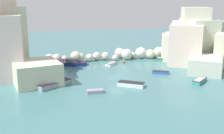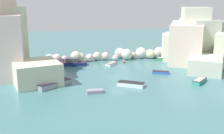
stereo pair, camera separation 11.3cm
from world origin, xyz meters
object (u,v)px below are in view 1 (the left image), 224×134
channel_buoy (124,62)px  moored_boat_4 (165,59)px  moored_boat_2 (161,72)px  moored_boat_3 (54,84)px  moored_boat_0 (95,91)px  moored_boat_6 (71,63)px  moored_boat_5 (200,81)px  moored_boat_1 (112,64)px  moored_boat_7 (131,84)px

channel_buoy → moored_boat_4: (9.87, 0.23, 0.05)m
moored_boat_2 → moored_boat_3: (-19.33, -2.86, 0.16)m
moored_boat_0 → moored_boat_6: bearing=96.1°
channel_buoy → moored_boat_5: size_ratio=0.15×
moored_boat_6 → moored_boat_2: bearing=-23.9°
channel_buoy → moored_boat_0: (-10.12, -17.68, -0.02)m
moored_boat_4 → moored_boat_5: 17.60m
moored_boat_3 → moored_boat_1: bearing=10.1°
moored_boat_2 → moored_boat_7: moored_boat_7 is taller
moored_boat_6 → moored_boat_0: bearing=-74.0°
moored_boat_6 → moored_boat_7: (7.19, -16.87, -0.23)m
moored_boat_4 → moored_boat_6: 21.07m
moored_boat_2 → moored_boat_7: (-7.78, -5.76, 0.08)m
channel_buoy → moored_boat_7: bearing=-104.1°
moored_boat_0 → moored_boat_7: bearing=18.5°
moored_boat_2 → channel_buoy: bearing=138.2°
moored_boat_2 → moored_boat_5: size_ratio=0.87×
moored_boat_3 → moored_boat_4: moored_boat_3 is taller
channel_buoy → moored_boat_0: bearing=-119.8°
moored_boat_7 → moored_boat_5: bearing=-151.3°
moored_boat_3 → moored_boat_7: size_ratio=1.34×
channel_buoy → moored_boat_4: 9.88m
moored_boat_3 → moored_boat_7: bearing=-48.2°
moored_boat_3 → moored_boat_4: bearing=-6.5°
channel_buoy → moored_boat_4: bearing=1.3°
moored_boat_3 → moored_boat_2: bearing=-25.8°
moored_boat_2 → moored_boat_4: (6.09, 10.44, 0.07)m
moored_boat_5 → moored_boat_1: bearing=-96.4°
moored_boat_1 → moored_boat_7: (-1.03, -15.17, 0.09)m
moored_boat_0 → moored_boat_7: (6.12, 1.72, 0.08)m
moored_boat_4 → moored_boat_1: bearing=30.0°
moored_boat_4 → moored_boat_5: moored_boat_5 is taller
moored_boat_1 → moored_boat_5: moored_boat_5 is taller
moored_boat_0 → moored_boat_6: moored_boat_6 is taller
moored_boat_3 → channel_buoy: bearing=5.9°
moored_boat_5 → moored_boat_6: moored_boat_6 is taller
moored_boat_0 → channel_buoy: bearing=63.1°
channel_buoy → moored_boat_1: (-2.97, -0.80, -0.04)m
moored_boat_1 → moored_boat_3: 17.58m
moored_boat_5 → moored_boat_6: 25.94m
moored_boat_0 → moored_boat_2: 15.78m
moored_boat_1 → moored_boat_6: size_ratio=0.45×
moored_boat_0 → moored_boat_5: size_ratio=0.66×
moored_boat_0 → moored_boat_3: size_ratio=0.42×
moored_boat_0 → moored_boat_3: 7.13m
moored_boat_7 → moored_boat_1: bearing=-59.0°
moored_boat_1 → moored_boat_3: (-12.58, -12.28, 0.17)m
moored_boat_0 → moored_boat_1: bearing=69.9°
moored_boat_2 → moored_boat_3: size_ratio=0.55×
moored_boat_6 → moored_boat_4: bearing=10.9°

